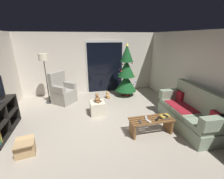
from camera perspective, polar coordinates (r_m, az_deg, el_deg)
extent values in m
plane|color=#9E9384|center=(4.17, -3.28, -14.70)|extent=(7.00, 7.00, 0.00)
cube|color=beige|center=(6.58, -8.19, 9.69)|extent=(5.72, 0.12, 2.50)
cube|color=beige|center=(4.95, 31.17, 3.90)|extent=(0.12, 6.00, 2.50)
cube|color=silver|center=(6.62, -2.64, 8.60)|extent=(1.60, 0.02, 2.20)
cube|color=black|center=(6.61, -2.60, 8.15)|extent=(1.50, 0.02, 2.10)
cube|color=gray|center=(4.67, 26.39, -10.42)|extent=(0.85, 1.93, 0.34)
cube|color=gray|center=(4.15, 31.69, -11.43)|extent=(0.71, 0.63, 0.14)
cube|color=gray|center=(4.56, 26.64, -7.82)|extent=(0.71, 0.63, 0.14)
cube|color=gray|center=(5.01, 22.52, -4.79)|extent=(0.71, 0.63, 0.14)
cube|color=gray|center=(4.61, 30.52, -3.13)|extent=(0.29, 1.91, 0.60)
cube|color=gray|center=(3.91, 34.84, -10.36)|extent=(0.77, 0.24, 0.28)
cube|color=gray|center=(5.14, 21.55, -1.53)|extent=(0.77, 0.24, 0.28)
cube|color=maroon|center=(4.69, 24.81, -5.70)|extent=(0.64, 0.93, 0.02)
cube|color=maroon|center=(4.12, 34.82, -8.91)|extent=(0.14, 0.33, 0.28)
cube|color=maroon|center=(5.09, 24.06, -2.06)|extent=(0.14, 0.33, 0.28)
cube|color=brown|center=(3.80, 15.88, -12.09)|extent=(1.10, 0.05, 0.04)
cube|color=brown|center=(3.87, 15.25, -11.45)|extent=(1.10, 0.05, 0.04)
cube|color=brown|center=(3.93, 14.65, -10.84)|extent=(1.10, 0.05, 0.04)
cube|color=brown|center=(4.00, 14.07, -10.24)|extent=(1.10, 0.05, 0.04)
cube|color=brown|center=(4.07, 13.52, -9.66)|extent=(1.10, 0.05, 0.04)
cube|color=brown|center=(3.86, 7.69, -14.58)|extent=(0.05, 0.36, 0.38)
cube|color=brown|center=(4.27, 20.40, -12.14)|extent=(0.05, 0.36, 0.38)
cube|color=silver|center=(3.79, 13.50, -11.43)|extent=(0.10, 0.16, 0.02)
cube|color=black|center=(3.93, 16.69, -10.61)|extent=(0.15, 0.13, 0.02)
cube|color=#ADADB2|center=(3.92, 12.71, -10.26)|extent=(0.09, 0.16, 0.02)
cube|color=#333338|center=(3.72, 10.54, -11.85)|extent=(0.08, 0.16, 0.02)
cube|color=#4C4C51|center=(4.07, 19.22, -9.77)|extent=(0.23, 0.19, 0.03)
cube|color=#B79333|center=(4.05, 19.24, -9.42)|extent=(0.25, 0.17, 0.04)
cube|color=black|center=(4.03, 19.50, -9.26)|extent=(0.13, 0.16, 0.01)
cylinder|color=#4C1E19|center=(6.38, 5.15, -1.68)|extent=(0.36, 0.36, 0.10)
cylinder|color=brown|center=(6.35, 5.17, -0.75)|extent=(0.08, 0.08, 0.12)
cone|color=#14471E|center=(6.22, 5.28, 2.58)|extent=(0.86, 0.86, 0.65)
cone|color=#14471E|center=(6.08, 5.45, 7.91)|extent=(0.68, 0.68, 0.65)
cone|color=#14471E|center=(5.99, 5.63, 13.45)|extent=(0.51, 0.51, 0.65)
sphere|color=#B233A5|center=(6.08, 4.47, 13.26)|extent=(0.06, 0.06, 0.06)
sphere|color=gold|center=(6.00, 3.91, 12.00)|extent=(0.06, 0.06, 0.06)
sphere|color=#B233A5|center=(6.10, 2.88, 7.63)|extent=(0.06, 0.06, 0.06)
sphere|color=#B233A5|center=(6.32, 4.86, 8.65)|extent=(0.06, 0.06, 0.06)
sphere|color=#B233A5|center=(6.47, 2.97, 3.76)|extent=(0.06, 0.06, 0.06)
sphere|color=gold|center=(6.24, 4.11, 9.43)|extent=(0.06, 0.06, 0.06)
sphere|color=gold|center=(6.14, 8.33, 5.42)|extent=(0.06, 0.06, 0.06)
sphere|color=blue|center=(6.51, 8.17, 1.92)|extent=(0.06, 0.06, 0.06)
sphere|color=white|center=(5.84, 4.95, 9.94)|extent=(0.06, 0.06, 0.06)
sphere|color=blue|center=(6.22, 8.76, 2.81)|extent=(0.06, 0.06, 0.06)
sphere|color=white|center=(6.23, 2.59, 5.90)|extent=(0.06, 0.06, 0.06)
sphere|color=red|center=(5.90, 3.55, 6.96)|extent=(0.06, 0.06, 0.06)
sphere|color=blue|center=(5.96, 4.02, 12.13)|extent=(0.06, 0.06, 0.06)
sphere|color=red|center=(6.07, 7.60, 9.81)|extent=(0.06, 0.06, 0.06)
cone|color=#EAD14C|center=(5.97, 5.74, 16.56)|extent=(0.14, 0.14, 0.12)
cube|color=gray|center=(5.90, -17.46, -3.25)|extent=(0.96, 0.96, 0.31)
cube|color=gray|center=(5.81, -17.70, -1.02)|extent=(0.96, 0.96, 0.18)
cube|color=gray|center=(5.88, -19.99, 3.16)|extent=(0.56, 0.62, 0.64)
cube|color=gray|center=(5.93, -15.89, 1.59)|extent=(0.53, 0.48, 0.22)
cube|color=gray|center=(5.55, -19.76, 0.00)|extent=(0.53, 0.48, 0.22)
cylinder|color=#2D2D30|center=(6.15, -22.36, -4.34)|extent=(0.28, 0.28, 0.02)
cylinder|color=#2D2D30|center=(5.90, -23.32, 2.69)|extent=(0.03, 0.03, 1.55)
cylinder|color=beige|center=(5.74, -24.49, 11.07)|extent=(0.32, 0.32, 0.22)
cube|color=black|center=(4.86, -35.61, -13.09)|extent=(0.40, 1.40, 0.04)
cube|color=black|center=(5.26, -33.80, -5.66)|extent=(0.40, 0.04, 0.80)
cube|color=black|center=(4.69, -36.52, -9.06)|extent=(0.40, 0.04, 0.77)
cube|color=black|center=(4.69, -36.52, -9.06)|extent=(0.40, 1.33, 0.04)
cube|color=beige|center=(4.83, -5.49, -6.88)|extent=(0.44, 0.44, 0.41)
cylinder|color=brown|center=(4.73, -4.63, -4.29)|extent=(0.12, 0.12, 0.06)
cylinder|color=brown|center=(4.66, -5.42, -4.68)|extent=(0.12, 0.12, 0.06)
sphere|color=brown|center=(4.70, -5.61, -3.55)|extent=(0.15, 0.15, 0.15)
sphere|color=brown|center=(4.66, -5.65, -2.20)|extent=(0.11, 0.11, 0.11)
sphere|color=#A37A51|center=(4.63, -5.19, -2.45)|extent=(0.04, 0.04, 0.04)
sphere|color=brown|center=(4.67, -5.37, -1.53)|extent=(0.04, 0.04, 0.04)
sphere|color=brown|center=(4.61, -5.98, -1.80)|extent=(0.04, 0.04, 0.04)
sphere|color=brown|center=(4.74, -4.86, -3.23)|extent=(0.06, 0.06, 0.06)
sphere|color=brown|center=(4.64, -6.00, -3.77)|extent=(0.06, 0.06, 0.06)
cylinder|color=tan|center=(6.10, -1.05, -2.80)|extent=(0.13, 0.11, 0.06)
cylinder|color=tan|center=(6.01, -1.28, -3.15)|extent=(0.13, 0.11, 0.06)
sphere|color=tan|center=(6.04, -1.72, -2.34)|extent=(0.15, 0.15, 0.15)
sphere|color=tan|center=(6.00, -1.73, -1.28)|extent=(0.11, 0.11, 0.11)
sphere|color=tan|center=(5.99, -1.27, -1.41)|extent=(0.04, 0.04, 0.04)
sphere|color=tan|center=(6.02, -1.64, -0.74)|extent=(0.04, 0.04, 0.04)
sphere|color=tan|center=(5.95, -1.83, -0.99)|extent=(0.04, 0.04, 0.04)
sphere|color=tan|center=(6.10, -1.37, -2.02)|extent=(0.06, 0.06, 0.06)
sphere|color=tan|center=(5.97, -1.71, -2.51)|extent=(0.06, 0.06, 0.06)
cube|color=tan|center=(3.80, -29.93, -18.84)|extent=(0.41, 0.30, 0.29)
cube|color=tan|center=(3.84, -30.04, -15.43)|extent=(0.36, 0.14, 0.06)
cube|color=tan|center=(3.57, -30.72, -18.30)|extent=(0.36, 0.14, 0.06)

